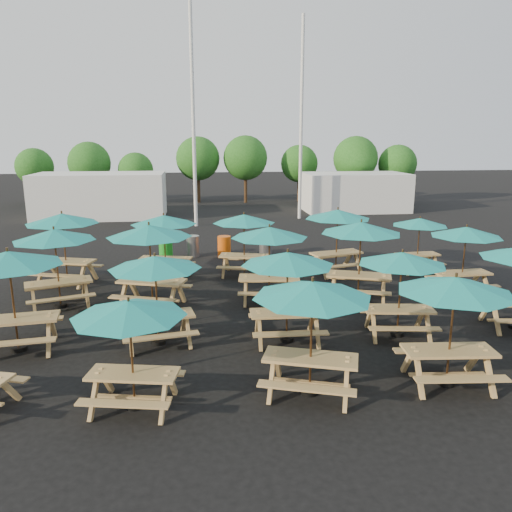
{
  "coord_description": "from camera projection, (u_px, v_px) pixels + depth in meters",
  "views": [
    {
      "loc": [
        -1.94,
        -14.75,
        5.0
      ],
      "look_at": [
        0.0,
        1.5,
        1.1
      ],
      "focal_mm": 35.0,
      "sensor_mm": 36.0,
      "label": 1
    }
  ],
  "objects": [
    {
      "name": "tree_5",
      "position": [
        299.0,
        164.0,
        39.49
      ],
      "size": [
        2.94,
        2.94,
        4.45
      ],
      "color": "#382314",
      "rests_on": "ground"
    },
    {
      "name": "waste_bin_3",
      "position": [
        266.0,
        245.0,
        21.63
      ],
      "size": [
        0.56,
        0.56,
        0.91
      ],
      "primitive_type": "cylinder",
      "color": "gray",
      "rests_on": "ground"
    },
    {
      "name": "picnic_unit_11",
      "position": [
        244.0,
        222.0,
        18.11
      ],
      "size": [
        2.76,
        2.76,
        2.31
      ],
      "rotation": [
        0.0,
        0.0,
        -0.25
      ],
      "color": "#A68149",
      "rests_on": "ground"
    },
    {
      "name": "event_tent_1",
      "position": [
        354.0,
        192.0,
        34.72
      ],
      "size": [
        7.0,
        4.0,
        2.6
      ],
      "primitive_type": "cube",
      "color": "silver",
      "rests_on": "ground"
    },
    {
      "name": "picnic_unit_4",
      "position": [
        129.0,
        314.0,
        9.05
      ],
      "size": [
        2.49,
        2.49,
        2.14
      ],
      "rotation": [
        0.0,
        0.0,
        -0.2
      ],
      "color": "#A68149",
      "rests_on": "ground"
    },
    {
      "name": "waste_bin_1",
      "position": [
        193.0,
        246.0,
        21.4
      ],
      "size": [
        0.56,
        0.56,
        0.91
      ],
      "primitive_type": "cylinder",
      "color": "gray",
      "rests_on": "ground"
    },
    {
      "name": "picnic_unit_14",
      "position": [
        361.0,
        232.0,
        15.24
      ],
      "size": [
        3.17,
        3.17,
        2.51
      ],
      "rotation": [
        0.0,
        0.0,
        -0.34
      ],
      "color": "#A68149",
      "rests_on": "ground"
    },
    {
      "name": "picnic_unit_8",
      "position": [
        312.0,
        295.0,
        9.53
      ],
      "size": [
        2.96,
        2.96,
        2.36
      ],
      "rotation": [
        0.0,
        0.0,
        -0.33
      ],
      "color": "#A68149",
      "rests_on": "ground"
    },
    {
      "name": "picnic_unit_18",
      "position": [
        466.0,
        235.0,
        15.84
      ],
      "size": [
        2.34,
        2.34,
        2.26
      ],
      "rotation": [
        0.0,
        0.0,
        0.05
      ],
      "color": "#A68149",
      "rests_on": "ground"
    },
    {
      "name": "tree_4",
      "position": [
        245.0,
        158.0,
        38.48
      ],
      "size": [
        3.41,
        3.41,
        5.17
      ],
      "color": "#382314",
      "rests_on": "ground"
    },
    {
      "name": "picnic_unit_19",
      "position": [
        420.0,
        225.0,
        18.67
      ],
      "size": [
        2.21,
        2.21,
        2.08
      ],
      "rotation": [
        0.0,
        0.0,
        0.08
      ],
      "color": "#A68149",
      "rests_on": "ground"
    },
    {
      "name": "waste_bin_0",
      "position": [
        166.0,
        249.0,
        20.89
      ],
      "size": [
        0.56,
        0.56,
        0.91
      ],
      "primitive_type": "cylinder",
      "color": "#1A9420",
      "rests_on": "ground"
    },
    {
      "name": "picnic_unit_3",
      "position": [
        62.0,
        222.0,
        17.04
      ],
      "size": [
        3.07,
        3.07,
        2.5
      ],
      "rotation": [
        0.0,
        0.0,
        -0.29
      ],
      "color": "#A68149",
      "rests_on": "ground"
    },
    {
      "name": "mast_1",
      "position": [
        301.0,
        120.0,
        30.21
      ],
      "size": [
        0.2,
        0.2,
        12.0
      ],
      "primitive_type": "cylinder",
      "color": "silver",
      "rests_on": "ground"
    },
    {
      "name": "tree_0",
      "position": [
        34.0,
        167.0,
        37.73
      ],
      "size": [
        2.8,
        2.8,
        4.24
      ],
      "color": "#382314",
      "rests_on": "ground"
    },
    {
      "name": "picnic_unit_15",
      "position": [
        338.0,
        217.0,
        18.32
      ],
      "size": [
        2.96,
        2.96,
        2.45
      ],
      "rotation": [
        0.0,
        0.0,
        0.26
      ],
      "color": "#A68149",
      "rests_on": "ground"
    },
    {
      "name": "tree_7",
      "position": [
        397.0,
        164.0,
        38.65
      ],
      "size": [
        2.95,
        2.95,
        4.48
      ],
      "color": "#382314",
      "rests_on": "ground"
    },
    {
      "name": "tree_6",
      "position": [
        355.0,
        159.0,
        38.13
      ],
      "size": [
        3.38,
        3.38,
        5.13
      ],
      "color": "#382314",
      "rests_on": "ground"
    },
    {
      "name": "picnic_unit_13",
      "position": [
        402.0,
        262.0,
        12.47
      ],
      "size": [
        2.49,
        2.49,
        2.24
      ],
      "rotation": [
        0.0,
        0.0,
        -0.14
      ],
      "color": "#A68149",
      "rests_on": "ground"
    },
    {
      "name": "mast_0",
      "position": [
        193.0,
        119.0,
        27.53
      ],
      "size": [
        0.2,
        0.2,
        12.0
      ],
      "primitive_type": "cylinder",
      "color": "silver",
      "rests_on": "ground"
    },
    {
      "name": "event_tent_0",
      "position": [
        101.0,
        195.0,
        31.76
      ],
      "size": [
        8.0,
        4.0,
        2.8
      ],
      "primitive_type": "cube",
      "color": "silver",
      "rests_on": "ground"
    },
    {
      "name": "tree_2",
      "position": [
        136.0,
        170.0,
        37.13
      ],
      "size": [
        2.59,
        2.59,
        3.93
      ],
      "color": "#382314",
      "rests_on": "ground"
    },
    {
      "name": "picnic_unit_9",
      "position": [
        288.0,
        263.0,
        12.11
      ],
      "size": [
        2.36,
        2.36,
        2.32
      ],
      "rotation": [
        0.0,
        0.0,
        -0.03
      ],
      "color": "#A68149",
      "rests_on": "ground"
    },
    {
      "name": "picnic_unit_1",
      "position": [
        9.0,
        263.0,
        11.51
      ],
      "size": [
        2.75,
        2.75,
        2.48
      ],
      "rotation": [
        0.0,
        0.0,
        0.13
      ],
      "color": "#A68149",
      "rests_on": "ground"
    },
    {
      "name": "picnic_unit_12",
      "position": [
        455.0,
        290.0,
        9.89
      ],
      "size": [
        2.51,
        2.51,
        2.34
      ],
      "rotation": [
        0.0,
        0.0,
        -0.09
      ],
      "color": "#A68149",
      "rests_on": "ground"
    },
    {
      "name": "picnic_unit_10",
      "position": [
        269.0,
        236.0,
        15.12
      ],
      "size": [
        2.67,
        2.67,
        2.39
      ],
      "rotation": [
        0.0,
        0.0,
        -0.14
      ],
      "color": "#A68149",
      "rests_on": "ground"
    },
    {
      "name": "tree_1",
      "position": [
        89.0,
        163.0,
        36.86
      ],
      "size": [
        3.11,
        3.11,
        4.72
      ],
      "color": "#382314",
      "rests_on": "ground"
    },
    {
      "name": "ground",
      "position": [
        262.0,
        301.0,
        15.63
      ],
      "size": [
        120.0,
        120.0,
        0.0
      ],
      "primitive_type": "plane",
      "color": "black",
      "rests_on": "ground"
    },
    {
      "name": "picnic_unit_5",
      "position": [
        155.0,
        267.0,
        11.94
      ],
      "size": [
        2.63,
        2.63,
        2.27
      ],
      "rotation": [
        0.0,
        0.0,
        0.19
      ],
      "color": "#A68149",
      "rests_on": "ground"
    },
    {
      "name": "picnic_unit_7",
      "position": [
        164.0,
        223.0,
        17.58
      ],
      "size": [
        2.79,
        2.79,
        2.36
      ],
      "rotation": [
        0.0,
        0.0,
        -0.22
      ],
      "color": "#A68149",
      "rests_on": "ground"
    },
    {
      "name": "picnic_unit_2",
      "position": [
        54.0,
        239.0,
        14.6
      ],
      "size": [
        3.02,
        3.02,
        2.41
      ],
      "rotation": [
        0.0,
        0.0,
        0.33
      ],
      "color": "#A68149",
      "rests_on": "ground"
    },
    {
      "name": "waste_bin_2",
      "position": [
        224.0,
        247.0,
        21.3
      ],
      "size": [
        0.56,
        0.56,
        0.91
      ],
      "primitive_type": "cylinder",
      "color": "#DB530C",
      "rests_on": "ground"
    },
    {
      "name": "tree_3",
      "position": [
        198.0,
        159.0,
        38.51
      ],
      "size": [
        3.36,
        3.36,
        5.09
      ],
      "color": "#382314",
      "rests_on": "ground"
    },
    {
      "name": "picnic_unit_6",
      "position": [
        149.0,
        235.0,
        14.58
      ],
      "size": [
        3.18,
        3.18,
        2.54
      ],
      "rotation": [
        0.0,
        0.0,
        -0.33
      ],
      "color": "#A68149",
      "rests_on": "ground"
    }
  ]
}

